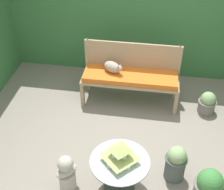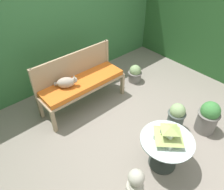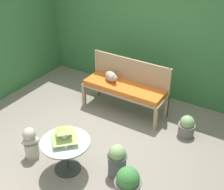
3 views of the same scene
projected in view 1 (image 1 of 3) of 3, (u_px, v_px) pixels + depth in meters
The scene contains 11 objects.
ground at pixel (132, 147), 4.59m from camera, with size 30.00×30.00×0.00m, color gray.
foliage_hedge_back at pixel (148, 8), 5.85m from camera, with size 6.40×1.01×2.24m, color #38703D.
garden_bench at pixel (130, 78), 5.16m from camera, with size 1.61×0.53×0.56m.
bench_backrest at pixel (132, 58), 5.20m from camera, with size 1.61×0.06×1.00m.
cat at pixel (113, 67), 5.11m from camera, with size 0.36×0.35×0.20m.
patio_table at pixel (120, 167), 3.77m from camera, with size 0.72×0.72×0.53m.
pagoda_birdhouse at pixel (120, 155), 3.63m from camera, with size 0.36×0.36×0.26m.
garden_bust at pixel (67, 173), 3.89m from camera, with size 0.31×0.32×0.54m.
potted_plant_bench_right at pixel (176, 163), 4.00m from camera, with size 0.30×0.30×0.53m.
potted_plant_patio_mid at pixel (208, 189), 3.67m from camera, with size 0.36×0.36×0.58m.
potted_plant_table_far at pixel (207, 103), 5.10m from camera, with size 0.31×0.31×0.39m.
Camera 1 is at (0.20, -3.17, 3.41)m, focal length 50.00 mm.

